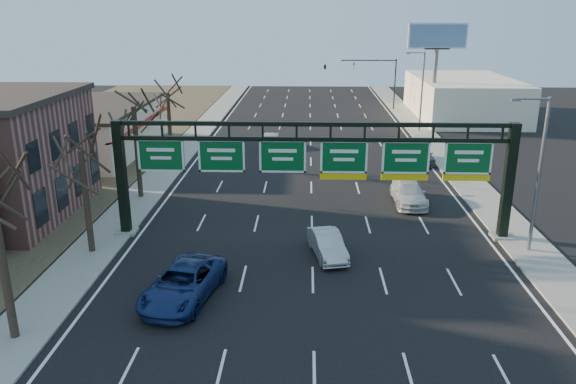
{
  "coord_description": "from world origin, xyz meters",
  "views": [
    {
      "loc": [
        -0.38,
        -24.52,
        13.43
      ],
      "look_at": [
        -1.47,
        6.92,
        3.2
      ],
      "focal_mm": 35.0,
      "sensor_mm": 36.0,
      "label": 1
    }
  ],
  "objects_px": {
    "sign_gantry": "(316,164)",
    "car_white_wagon": "(409,193)",
    "car_blue_suv": "(183,283)",
    "car_silver_sedan": "(328,245)"
  },
  "relations": [
    {
      "from": "sign_gantry",
      "to": "car_white_wagon",
      "type": "distance_m",
      "value": 10.2
    },
    {
      "from": "sign_gantry",
      "to": "car_white_wagon",
      "type": "bearing_deg",
      "value": 43.26
    },
    {
      "from": "car_blue_suv",
      "to": "car_white_wagon",
      "type": "height_order",
      "value": "car_blue_suv"
    },
    {
      "from": "car_blue_suv",
      "to": "car_white_wagon",
      "type": "bearing_deg",
      "value": 59.29
    },
    {
      "from": "car_blue_suv",
      "to": "sign_gantry",
      "type": "bearing_deg",
      "value": 63.46
    },
    {
      "from": "car_blue_suv",
      "to": "car_silver_sedan",
      "type": "height_order",
      "value": "car_blue_suv"
    },
    {
      "from": "sign_gantry",
      "to": "car_silver_sedan",
      "type": "xyz_separation_m",
      "value": [
        0.69,
        -3.04,
        -3.92
      ]
    },
    {
      "from": "sign_gantry",
      "to": "car_blue_suv",
      "type": "distance_m",
      "value": 11.17
    },
    {
      "from": "car_silver_sedan",
      "to": "car_white_wagon",
      "type": "height_order",
      "value": "car_white_wagon"
    },
    {
      "from": "car_blue_suv",
      "to": "car_white_wagon",
      "type": "xyz_separation_m",
      "value": [
        13.33,
        14.75,
        -0.04
      ]
    }
  ]
}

